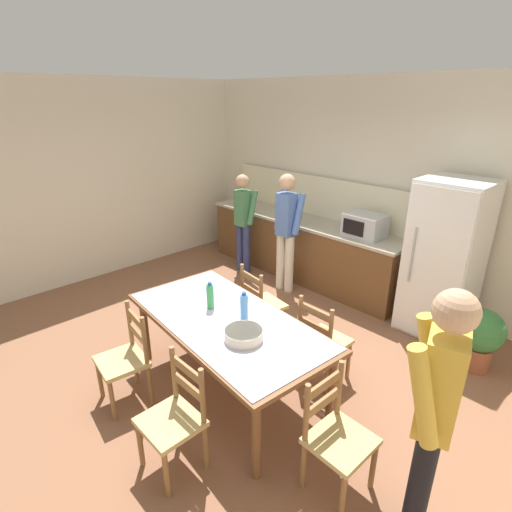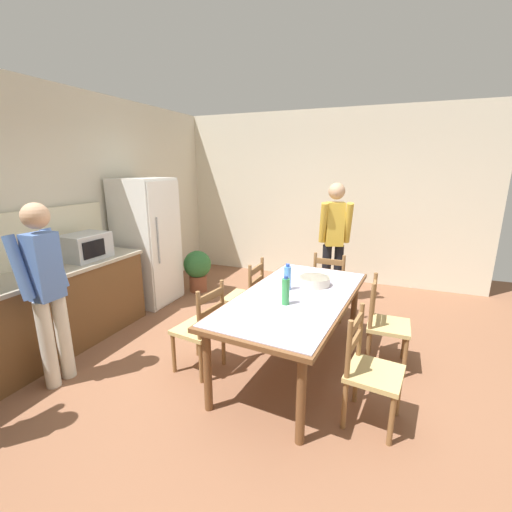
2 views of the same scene
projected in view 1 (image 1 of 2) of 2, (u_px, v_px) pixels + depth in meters
The scene contains 20 objects.
ground_plane at pixel (236, 365), 4.21m from camera, with size 8.32×8.32×0.00m, color brown.
wall_back at pixel (383, 191), 5.38m from camera, with size 6.52×0.12×2.90m, color beige.
wall_left at pixel (88, 183), 5.85m from camera, with size 0.12×5.20×2.90m, color beige.
kitchen_counter at pixel (301, 247), 6.16m from camera, with size 3.35×0.66×0.92m.
counter_splashback at pixel (316, 196), 6.07m from camera, with size 3.31×0.03×0.60m, color beige.
refrigerator at pixel (444, 259), 4.54m from camera, with size 0.71×0.73×1.82m.
microwave at pixel (365, 225), 5.20m from camera, with size 0.50×0.39×0.30m.
dining_table at pixel (226, 326), 3.62m from camera, with size 2.13×1.17×0.77m.
bottle_near_centre at pixel (210, 296), 3.73m from camera, with size 0.07×0.07×0.27m.
bottle_off_centre at pixel (244, 307), 3.55m from camera, with size 0.07×0.07×0.27m.
serving_bowl at pixel (244, 334), 3.27m from camera, with size 0.32×0.32×0.09m.
chair_side_far_left at pixel (261, 305), 4.52m from camera, with size 0.47×0.46×0.91m.
chair_side_near_right at pixel (175, 418), 2.92m from camera, with size 0.42×0.40×0.91m.
chair_head_end at pixel (336, 437), 2.77m from camera, with size 0.41×0.43×0.91m.
chair_side_near_left at pixel (126, 359), 3.59m from camera, with size 0.47×0.45×0.91m.
chair_side_far_right at pixel (322, 341), 3.85m from camera, with size 0.43×0.41×0.91m.
person_at_sink at pixel (243, 219), 6.17m from camera, with size 0.39×0.27×1.56m.
person_at_counter at pixel (286, 227), 5.52m from camera, with size 0.42×0.29×1.69m.
person_by_table at pixel (432, 413), 2.24m from camera, with size 0.38×0.49×1.76m.
potted_plant at pixel (481, 336), 4.03m from camera, with size 0.44×0.44×0.67m.
Camera 1 is at (2.65, -2.26, 2.64)m, focal length 28.00 mm.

